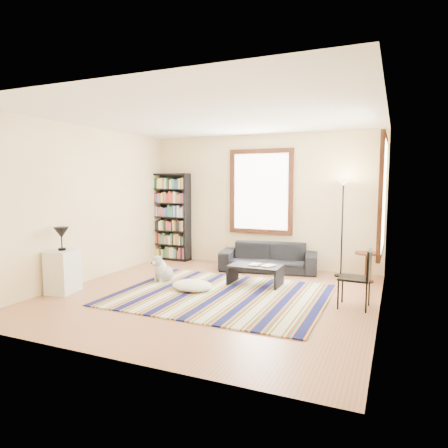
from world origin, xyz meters
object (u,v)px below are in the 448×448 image
at_px(floor_lamp, 342,228).
at_px(side_table, 366,267).
at_px(dog, 164,268).
at_px(coffee_table, 255,275).
at_px(bookshelf, 171,217).
at_px(sofa, 268,257).
at_px(white_cabinet, 63,271).
at_px(folding_chair, 354,278).
at_px(floor_cushion, 192,285).

height_order(floor_lamp, side_table, floor_lamp).
bearing_deg(dog, coffee_table, 24.96).
xyz_separation_m(coffee_table, floor_lamp, (1.29, 1.30, 0.75)).
bearing_deg(side_table, bookshelf, 174.44).
bearing_deg(sofa, white_cabinet, -142.47).
xyz_separation_m(floor_lamp, folding_chair, (0.42, -1.90, -0.50)).
relative_size(side_table, folding_chair, 0.63).
distance_m(side_table, folding_chair, 1.66).
distance_m(sofa, floor_cushion, 2.08).
height_order(floor_cushion, folding_chair, folding_chair).
relative_size(floor_cushion, folding_chair, 0.82).
height_order(floor_lamp, folding_chair, floor_lamp).
distance_m(floor_lamp, white_cabinet, 5.04).
bearing_deg(folding_chair, side_table, 90.68).
xyz_separation_m(coffee_table, floor_cushion, (-0.85, -0.74, -0.09)).
height_order(side_table, dog, side_table).
relative_size(side_table, dog, 1.08).
relative_size(bookshelf, folding_chair, 2.33).
distance_m(sofa, coffee_table, 1.21).
bearing_deg(white_cabinet, folding_chair, 3.05).
distance_m(coffee_table, floor_lamp, 1.98).
xyz_separation_m(folding_chair, white_cabinet, (-4.45, -1.07, -0.08)).
xyz_separation_m(bookshelf, folding_chair, (4.28, -2.07, -0.57)).
relative_size(sofa, bookshelf, 0.97).
distance_m(floor_lamp, folding_chair, 2.01).
distance_m(sofa, floor_lamp, 1.56).
distance_m(sofa, dog, 2.18).
xyz_separation_m(floor_cushion, folding_chair, (2.56, 0.14, 0.34)).
height_order(folding_chair, dog, folding_chair).
xyz_separation_m(side_table, dog, (-3.38, -1.44, -0.02)).
bearing_deg(coffee_table, floor_lamp, 45.23).
bearing_deg(folding_chair, coffee_table, 162.93).
height_order(floor_cushion, white_cabinet, white_cabinet).
bearing_deg(coffee_table, floor_cushion, -139.03).
xyz_separation_m(floor_lamp, white_cabinet, (-4.03, -2.97, -0.58)).
bearing_deg(white_cabinet, sofa, 37.23).
distance_m(bookshelf, floor_lamp, 3.86).
relative_size(coffee_table, floor_cushion, 1.27).
bearing_deg(coffee_table, folding_chair, -19.49).
bearing_deg(sofa, coffee_table, -93.95).
relative_size(bookshelf, white_cabinet, 2.86).
height_order(sofa, side_table, sofa).
bearing_deg(white_cabinet, side_table, 20.69).
bearing_deg(folding_chair, dog, 178.76).
xyz_separation_m(sofa, floor_lamp, (1.42, 0.10, 0.65)).
bearing_deg(floor_cushion, bookshelf, 127.90).
bearing_deg(floor_lamp, floor_cushion, -136.40).
height_order(sofa, folding_chair, folding_chair).
relative_size(floor_cushion, dog, 1.42).
relative_size(floor_cushion, side_table, 1.31).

